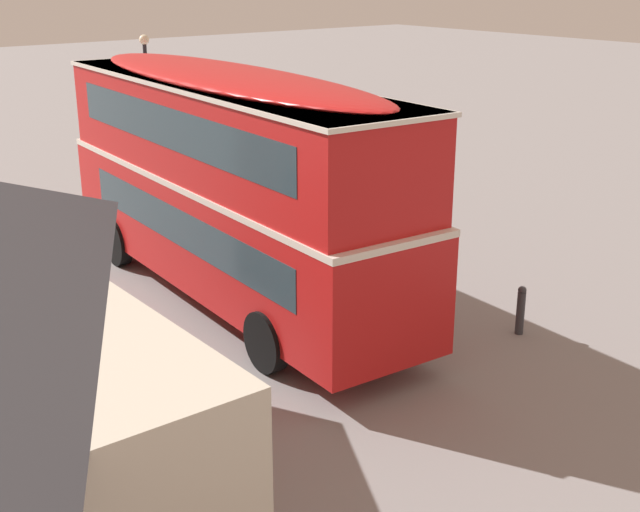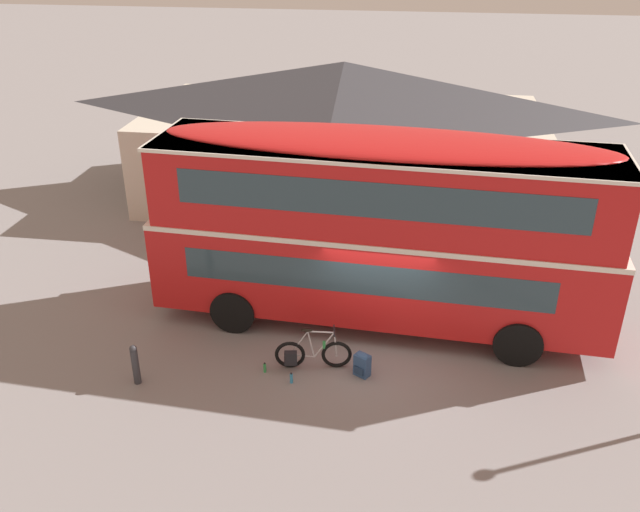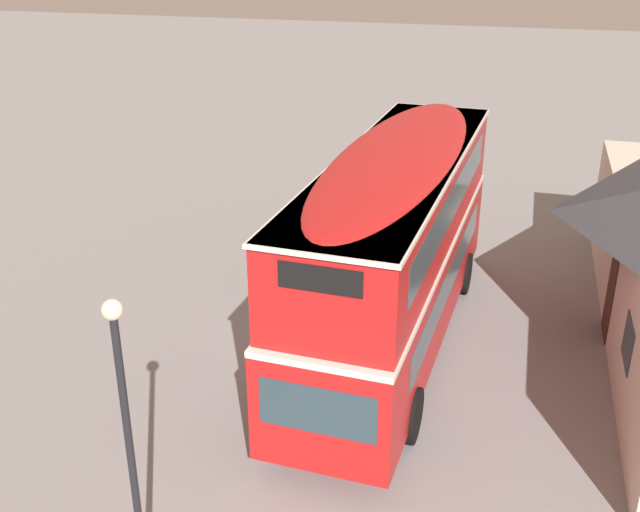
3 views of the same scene
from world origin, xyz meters
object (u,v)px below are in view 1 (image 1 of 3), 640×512
touring_bicycle (353,275)px  backpack_on_ground (323,263)px  street_lamp (148,101)px  water_bottle_green_metal (394,296)px  double_decker_bus (229,175)px  water_bottle_blue_sports (384,284)px  kerb_bollard (521,309)px

touring_bicycle → backpack_on_ground: (1.16, -0.11, -0.07)m
touring_bicycle → street_lamp: street_lamp is taller
water_bottle_green_metal → street_lamp: size_ratio=0.05×
double_decker_bus → water_bottle_blue_sports: double_decker_bus is taller
double_decker_bus → kerb_bollard: (-4.97, -3.28, -2.15)m
double_decker_bus → backpack_on_ground: double_decker_bus is taller
double_decker_bus → kerb_bollard: double_decker_bus is taller
double_decker_bus → kerb_bollard: size_ratio=11.24×
touring_bicycle → kerb_bollard: bearing=-163.7°
touring_bicycle → street_lamp: bearing=-0.6°
touring_bicycle → kerb_bollard: touring_bicycle is taller
kerb_bollard → street_lamp: bearing=4.3°
double_decker_bus → water_bottle_blue_sports: 4.13m
double_decker_bus → touring_bicycle: bearing=-120.9°
water_bottle_green_metal → kerb_bollard: (-2.66, -0.76, 0.38)m
water_bottle_green_metal → kerb_bollard: 2.79m
double_decker_bus → water_bottle_blue_sports: (-1.66, -2.81, -2.52)m
water_bottle_green_metal → double_decker_bus: bearing=47.4°
backpack_on_ground → street_lamp: size_ratio=0.12×
touring_bicycle → water_bottle_green_metal: bearing=-163.0°
touring_bicycle → water_bottle_green_metal: 1.06m
water_bottle_blue_sports → kerb_bollard: (-3.31, -0.46, 0.38)m
water_bottle_blue_sports → street_lamp: (9.55, 0.50, 2.84)m
street_lamp → water_bottle_blue_sports: bearing=-177.0°
double_decker_bus → touring_bicycle: 3.44m
double_decker_bus → water_bottle_green_metal: double_decker_bus is taller
backpack_on_ground → water_bottle_green_metal: bearing=-174.9°
double_decker_bus → street_lamp: bearing=-16.3°
water_bottle_green_metal → touring_bicycle: bearing=17.0°
water_bottle_green_metal → water_bottle_blue_sports: (0.65, -0.30, 0.01)m
water_bottle_green_metal → kerb_bollard: bearing=-164.0°
backpack_on_ground → kerb_bollard: kerb_bollard is taller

